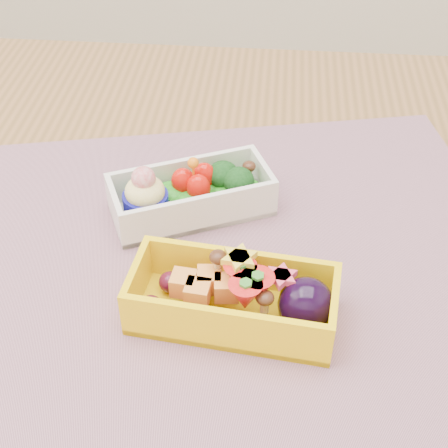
# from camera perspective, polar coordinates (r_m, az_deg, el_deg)

# --- Properties ---
(table) EXTENTS (1.20, 0.80, 0.75)m
(table) POSITION_cam_1_polar(r_m,az_deg,el_deg) (0.66, -0.38, -8.56)
(table) COLOR brown
(table) RESTS_ON ground
(placemat) EXTENTS (0.61, 0.52, 0.00)m
(placemat) POSITION_cam_1_polar(r_m,az_deg,el_deg) (0.57, -0.79, -3.20)
(placemat) COLOR #A27081
(placemat) RESTS_ON table
(bento_white) EXTENTS (0.16, 0.12, 0.06)m
(bento_white) POSITION_cam_1_polar(r_m,az_deg,el_deg) (0.61, -2.91, 2.58)
(bento_white) COLOR silver
(bento_white) RESTS_ON placemat
(bento_yellow) EXTENTS (0.17, 0.09, 0.05)m
(bento_yellow) POSITION_cam_1_polar(r_m,az_deg,el_deg) (0.51, 1.16, -6.40)
(bento_yellow) COLOR yellow
(bento_yellow) RESTS_ON placemat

